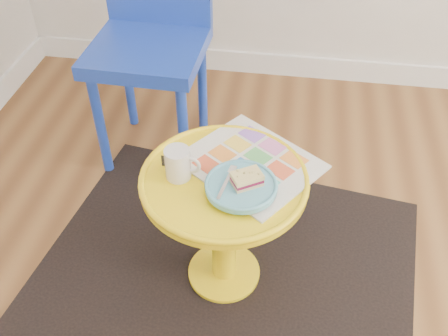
# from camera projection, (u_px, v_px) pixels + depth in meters

# --- Properties ---
(room_walls) EXTENTS (4.00, 4.00, 4.00)m
(room_walls) POSITION_uv_depth(u_px,v_px,m) (170.00, 182.00, 2.04)
(room_walls) COLOR silver
(room_walls) RESTS_ON ground
(rug) EXTENTS (1.45, 1.28, 0.01)m
(rug) POSITION_uv_depth(u_px,v_px,m) (224.00, 273.00, 1.78)
(rug) COLOR black
(rug) RESTS_ON ground
(side_table) EXTENTS (0.50, 0.50, 0.47)m
(side_table) POSITION_uv_depth(u_px,v_px,m) (224.00, 209.00, 1.55)
(side_table) COLOR yellow
(side_table) RESTS_ON ground
(chair) EXTENTS (0.45, 0.45, 0.99)m
(chair) POSITION_uv_depth(u_px,v_px,m) (152.00, 27.00, 1.96)
(chair) COLOR #1B3BB2
(chair) RESTS_ON ground
(newspaper) EXTENTS (0.49, 0.47, 0.01)m
(newspaper) POSITION_uv_depth(u_px,v_px,m) (251.00, 163.00, 1.51)
(newspaper) COLOR silver
(newspaper) RESTS_ON side_table
(mug) EXTENTS (0.11, 0.07, 0.10)m
(mug) POSITION_uv_depth(u_px,v_px,m) (178.00, 163.00, 1.43)
(mug) COLOR silver
(mug) RESTS_ON side_table
(plate) EXTENTS (0.21, 0.21, 0.02)m
(plate) POSITION_uv_depth(u_px,v_px,m) (241.00, 186.00, 1.40)
(plate) COLOR #5BAAC1
(plate) RESTS_ON newspaper
(cake_slice) EXTENTS (0.10, 0.09, 0.04)m
(cake_slice) POSITION_uv_depth(u_px,v_px,m) (247.00, 179.00, 1.39)
(cake_slice) COLOR #D3BC8C
(cake_slice) RESTS_ON plate
(fork) EXTENTS (0.04, 0.14, 0.00)m
(fork) POSITION_uv_depth(u_px,v_px,m) (227.00, 181.00, 1.41)
(fork) COLOR silver
(fork) RESTS_ON plate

